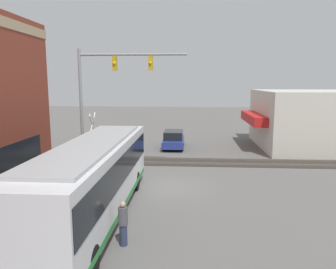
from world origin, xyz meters
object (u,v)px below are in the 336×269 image
(city_bus, at_px, (94,177))
(pedestrian_near_bus, at_px, (123,223))
(crossing_signal, at_px, (93,136))
(parked_car_blue, at_px, (174,140))

(city_bus, height_order, pedestrian_near_bus, city_bus)
(crossing_signal, relative_size, pedestrian_near_bus, 2.31)
(city_bus, xyz_separation_m, parked_car_blue, (15.53, -2.60, -1.13))
(parked_car_blue, height_order, pedestrian_near_bus, pedestrian_near_bus)
(crossing_signal, height_order, parked_car_blue, crossing_signal)
(crossing_signal, bearing_deg, pedestrian_near_bus, -158.12)
(parked_car_blue, bearing_deg, pedestrian_near_bus, 177.15)
(city_bus, distance_m, pedestrian_near_bus, 3.02)
(city_bus, bearing_deg, pedestrian_near_bus, -142.97)
(city_bus, relative_size, pedestrian_near_bus, 7.34)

